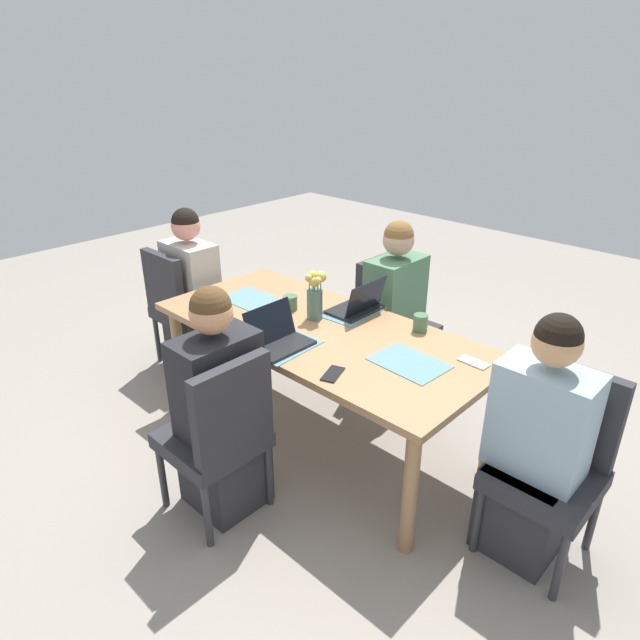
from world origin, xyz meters
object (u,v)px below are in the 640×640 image
object	(u,v)px
person_head_left_left_near	(193,299)
flower_vase	(315,294)
coffee_mug_near_right	(420,323)
chair_far_left_far	(390,316)
person_near_left_mid	(220,415)
chair_head_right_right_near	(554,456)
chair_head_left_left_near	(180,303)
coffee_mug_centre_left	(208,311)
phone_silver	(474,362)
coffee_mug_near_left	(290,303)
person_far_left_far	(394,318)
laptop_near_left_mid	(277,339)
chair_near_left_mid	(220,431)
phone_black	(333,374)
person_head_right_right_near	(535,453)
dining_table	(320,340)
laptop_far_left_far	(358,306)

from	to	relation	value
person_head_left_left_near	flower_vase	xyz separation A→B (m)	(1.17, 0.07, 0.35)
coffee_mug_near_right	chair_far_left_far	bearing A→B (deg)	139.87
person_near_left_mid	chair_head_right_right_near	world-z (taller)	person_near_left_mid
chair_head_left_left_near	person_near_left_mid	size ratio (longest dim) A/B	0.75
person_near_left_mid	coffee_mug_centre_left	world-z (taller)	person_near_left_mid
coffee_mug_centre_left	phone_silver	distance (m)	1.52
chair_head_left_left_near	coffee_mug_near_left	world-z (taller)	chair_head_left_left_near
flower_vase	person_near_left_mid	bearing A→B (deg)	-79.68
person_far_left_far	laptop_near_left_mid	size ratio (longest dim) A/B	3.73
chair_near_left_mid	coffee_mug_near_left	xyz separation A→B (m)	(-0.43, 0.87, 0.27)
chair_head_right_right_near	coffee_mug_near_left	bearing A→B (deg)	-178.64
chair_far_left_far	coffee_mug_centre_left	xyz separation A→B (m)	(-0.46, -1.17, 0.27)
coffee_mug_near_right	phone_black	xyz separation A→B (m)	(-0.03, -0.69, -0.04)
person_far_left_far	person_head_right_right_near	distance (m)	1.49
person_head_right_right_near	flower_vase	bearing A→B (deg)	178.15
phone_black	chair_far_left_far	bearing A→B (deg)	3.65
chair_head_left_left_near	chair_head_right_right_near	size ratio (longest dim) A/B	1.00
chair_near_left_mid	person_near_left_mid	world-z (taller)	person_near_left_mid
coffee_mug_near_right	phone_silver	distance (m)	0.43
person_head_left_left_near	person_far_left_far	size ratio (longest dim) A/B	1.00
flower_vase	phone_silver	xyz separation A→B (m)	(0.95, 0.16, -0.15)
phone_silver	flower_vase	bearing A→B (deg)	12.31
chair_near_left_mid	coffee_mug_centre_left	size ratio (longest dim) A/B	9.67
chair_head_right_right_near	person_near_left_mid	bearing A→B (deg)	-146.78
dining_table	chair_head_left_left_near	size ratio (longest dim) A/B	2.20
coffee_mug_near_left	person_head_right_right_near	bearing A→B (deg)	-1.28
coffee_mug_centre_left	person_head_right_right_near	bearing A→B (deg)	11.98
chair_near_left_mid	chair_head_right_right_near	size ratio (longest dim) A/B	1.00
person_head_right_right_near	person_near_left_mid	bearing A→B (deg)	-147.94
person_head_left_left_near	chair_near_left_mid	size ratio (longest dim) A/B	1.33
chair_far_left_far	phone_silver	world-z (taller)	chair_far_left_far
chair_near_left_mid	person_head_right_right_near	world-z (taller)	person_head_right_right_near
flower_vase	coffee_mug_near_right	size ratio (longest dim) A/B	2.97
chair_near_left_mid	person_head_left_left_near	bearing A→B (deg)	149.70
coffee_mug_near_left	coffee_mug_near_right	size ratio (longest dim) A/B	0.90
coffee_mug_near_right	person_head_left_left_near	bearing A→B (deg)	-168.44
person_far_left_far	flower_vase	distance (m)	0.76
coffee_mug_near_left	flower_vase	bearing A→B (deg)	2.65
chair_far_left_far	chair_near_left_mid	bearing A→B (deg)	-82.41
chair_far_left_far	phone_black	world-z (taller)	chair_far_left_far
person_near_left_mid	person_far_left_far	xyz separation A→B (m)	(-0.07, 1.49, 0.00)
dining_table	coffee_mug_centre_left	bearing A→B (deg)	-147.48
chair_far_left_far	person_far_left_far	bearing A→B (deg)	-38.76
person_near_left_mid	person_head_right_right_near	size ratio (longest dim) A/B	1.00
chair_far_left_far	phone_black	size ratio (longest dim) A/B	6.00
person_head_right_right_near	dining_table	bearing A→B (deg)	-178.60
chair_far_left_far	person_near_left_mid	bearing A→B (deg)	-84.84
person_head_left_left_near	laptop_near_left_mid	size ratio (longest dim) A/B	3.73
person_near_left_mid	coffee_mug_near_right	world-z (taller)	person_near_left_mid
laptop_far_left_far	coffee_mug_near_left	size ratio (longest dim) A/B	3.63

